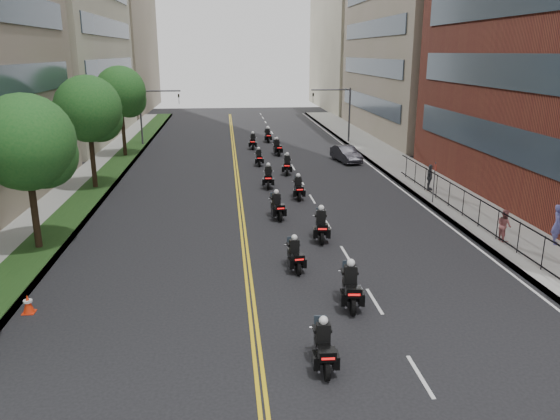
# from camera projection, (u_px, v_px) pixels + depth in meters

# --- Properties ---
(ground) EXTENTS (160.00, 160.00, 0.00)m
(ground) POSITION_uv_depth(u_px,v_px,m) (311.00, 383.00, 15.56)
(ground) COLOR black
(ground) RESTS_ON ground
(sidewalk_right) EXTENTS (4.00, 90.00, 0.15)m
(sidewalk_right) POSITION_uv_depth(u_px,v_px,m) (419.00, 178.00, 40.58)
(sidewalk_right) COLOR gray
(sidewalk_right) RESTS_ON ground
(sidewalk_left) EXTENTS (4.00, 90.00, 0.15)m
(sidewalk_left) POSITION_uv_depth(u_px,v_px,m) (87.00, 185.00, 38.26)
(sidewalk_left) COLOR gray
(sidewalk_left) RESTS_ON ground
(grass_strip) EXTENTS (2.00, 90.00, 0.04)m
(grass_strip) POSITION_uv_depth(u_px,v_px,m) (99.00, 184.00, 38.32)
(grass_strip) COLOR #183714
(grass_strip) RESTS_ON sidewalk_left
(building_right_far) EXTENTS (15.00, 28.00, 26.00)m
(building_right_far) POSITION_uv_depth(u_px,v_px,m) (369.00, 27.00, 88.53)
(building_right_far) COLOR gray
(building_right_far) RESTS_ON ground
(building_left_far) EXTENTS (16.00, 28.00, 26.00)m
(building_left_far) POSITION_uv_depth(u_px,v_px,m) (94.00, 25.00, 84.33)
(building_left_far) COLOR #7C735B
(building_left_far) RESTS_ON ground
(iron_fence) EXTENTS (0.05, 28.00, 1.50)m
(iron_fence) POSITION_uv_depth(u_px,v_px,m) (488.00, 218.00, 27.83)
(iron_fence) COLOR black
(iron_fence) RESTS_ON sidewalk_right
(street_trees) EXTENTS (4.40, 38.40, 7.98)m
(street_trees) POSITION_uv_depth(u_px,v_px,m) (69.00, 124.00, 30.84)
(street_trees) COLOR #322516
(street_trees) RESTS_ON ground
(traffic_signal_right) EXTENTS (4.09, 0.20, 5.60)m
(traffic_signal_right) POSITION_uv_depth(u_px,v_px,m) (340.00, 107.00, 55.57)
(traffic_signal_right) COLOR #3F3F44
(traffic_signal_right) RESTS_ON ground
(traffic_signal_left) EXTENTS (4.09, 0.20, 5.60)m
(traffic_signal_left) POSITION_uv_depth(u_px,v_px,m) (150.00, 109.00, 53.73)
(traffic_signal_left) COLOR #3F3F44
(traffic_signal_left) RESTS_ON ground
(motorcycle_0) EXTENTS (0.51, 2.17, 1.60)m
(motorcycle_0) POSITION_uv_depth(u_px,v_px,m) (324.00, 348.00, 16.19)
(motorcycle_0) COLOR black
(motorcycle_0) RESTS_ON ground
(motorcycle_1) EXTENTS (0.67, 2.43, 1.79)m
(motorcycle_1) POSITION_uv_depth(u_px,v_px,m) (351.00, 288.00, 20.10)
(motorcycle_1) COLOR black
(motorcycle_1) RESTS_ON ground
(motorcycle_2) EXTENTS (0.58, 2.10, 1.55)m
(motorcycle_2) POSITION_uv_depth(u_px,v_px,m) (295.00, 256.00, 23.51)
(motorcycle_2) COLOR black
(motorcycle_2) RESTS_ON ground
(motorcycle_3) EXTENTS (0.68, 2.40, 1.77)m
(motorcycle_3) POSITION_uv_depth(u_px,v_px,m) (321.00, 226.00, 27.21)
(motorcycle_3) COLOR black
(motorcycle_3) RESTS_ON ground
(motorcycle_4) EXTENTS (0.68, 2.23, 1.65)m
(motorcycle_4) POSITION_uv_depth(u_px,v_px,m) (277.00, 207.00, 30.77)
(motorcycle_4) COLOR black
(motorcycle_4) RESTS_ON ground
(motorcycle_5) EXTENTS (0.52, 2.22, 1.64)m
(motorcycle_5) POSITION_uv_depth(u_px,v_px,m) (298.00, 189.00, 34.91)
(motorcycle_5) COLOR black
(motorcycle_5) RESTS_ON ground
(motorcycle_6) EXTENTS (0.63, 2.34, 1.73)m
(motorcycle_6) POSITION_uv_depth(u_px,v_px,m) (268.00, 178.00, 37.79)
(motorcycle_6) COLOR black
(motorcycle_6) RESTS_ON ground
(motorcycle_7) EXTENTS (0.69, 2.26, 1.67)m
(motorcycle_7) POSITION_uv_depth(u_px,v_px,m) (287.00, 166.00, 41.97)
(motorcycle_7) COLOR black
(motorcycle_7) RESTS_ON ground
(motorcycle_8) EXTENTS (0.47, 2.06, 1.52)m
(motorcycle_8) POSITION_uv_depth(u_px,v_px,m) (259.00, 158.00, 45.20)
(motorcycle_8) COLOR black
(motorcycle_8) RESTS_ON ground
(motorcycle_9) EXTENTS (0.67, 2.23, 1.65)m
(motorcycle_9) POSITION_uv_depth(u_px,v_px,m) (277.00, 148.00, 49.69)
(motorcycle_9) COLOR black
(motorcycle_9) RESTS_ON ground
(motorcycle_10) EXTENTS (0.61, 2.27, 1.67)m
(motorcycle_10) POSITION_uv_depth(u_px,v_px,m) (253.00, 142.00, 52.94)
(motorcycle_10) COLOR black
(motorcycle_10) RESTS_ON ground
(motorcycle_11) EXTENTS (0.53, 2.19, 1.62)m
(motorcycle_11) POSITION_uv_depth(u_px,v_px,m) (268.00, 136.00, 56.87)
(motorcycle_11) COLOR black
(motorcycle_11) RESTS_ON ground
(parked_sedan) EXTENTS (2.13, 4.32, 1.36)m
(parked_sedan) POSITION_uv_depth(u_px,v_px,m) (346.00, 154.00, 46.62)
(parked_sedan) COLOR black
(parked_sedan) RESTS_ON ground
(pedestrian_a) EXTENTS (0.70, 0.84, 1.95)m
(pedestrian_a) POSITION_uv_depth(u_px,v_px,m) (558.00, 224.00, 26.13)
(pedestrian_a) COLOR #4C4C8C
(pedestrian_a) RESTS_ON sidewalk_right
(pedestrian_b) EXTENTS (0.65, 0.81, 1.57)m
(pedestrian_b) POSITION_uv_depth(u_px,v_px,m) (504.00, 225.00, 26.62)
(pedestrian_b) COLOR #9C5555
(pedestrian_b) RESTS_ON sidewalk_right
(pedestrian_c) EXTENTS (0.59, 1.07, 1.72)m
(pedestrian_c) POSITION_uv_depth(u_px,v_px,m) (430.00, 177.00, 36.50)
(pedestrian_c) COLOR #3F4147
(pedestrian_c) RESTS_ON sidewalk_right
(traffic_cone) EXTENTS (0.43, 0.43, 0.71)m
(traffic_cone) POSITION_uv_depth(u_px,v_px,m) (28.00, 304.00, 19.64)
(traffic_cone) COLOR red
(traffic_cone) RESTS_ON ground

